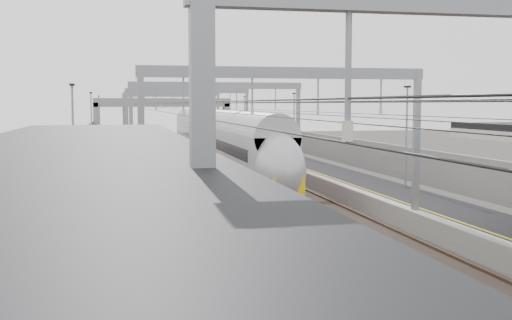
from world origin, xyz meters
name	(u,v)px	position (x,y,z in m)	size (l,w,h in m)	color
platform_left	(109,175)	(-8.00, 45.00, 0.50)	(4.00, 120.00, 1.00)	black
platform_right	(308,171)	(8.00, 45.00, 0.50)	(4.00, 120.00, 1.00)	black
tracks	(212,178)	(0.00, 45.00, 0.05)	(11.40, 140.00, 0.20)	black
overhead_line	(200,102)	(0.00, 51.62, 6.14)	(13.00, 140.00, 6.60)	gray
canopy_left	(59,174)	(-8.02, 2.99, 5.09)	(4.40, 30.00, 4.24)	black
overbridge	(163,108)	(0.00, 100.00, 5.31)	(22.00, 2.20, 6.90)	slate
wall_left	(65,162)	(-11.20, 45.00, 1.60)	(0.30, 120.00, 3.20)	slate
wall_right	(345,157)	(11.20, 45.00, 1.60)	(0.30, 120.00, 3.20)	slate
train	(220,148)	(1.50, 50.24, 2.14)	(2.76, 50.30, 4.36)	#9C1C0E
signal_green	(137,136)	(-5.20, 67.85, 2.42)	(0.32, 0.32, 3.48)	black
signal_red_near	(216,137)	(3.20, 63.77, 2.42)	(0.32, 0.32, 3.48)	black
signal_red_far	(231,135)	(5.40, 66.56, 2.42)	(0.32, 0.32, 3.48)	black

